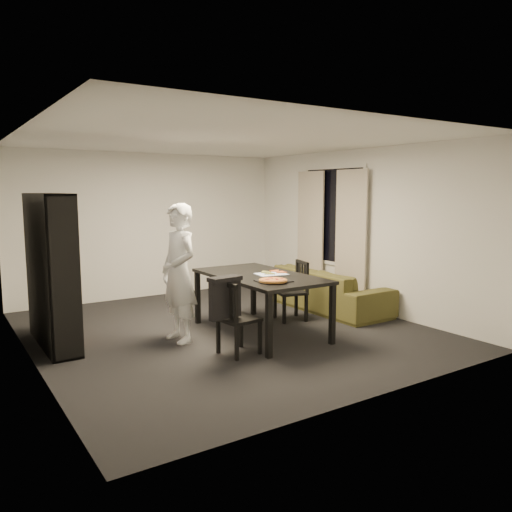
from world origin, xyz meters
TOP-DOWN VIEW (x-y plane):
  - room at (0.00, 0.00)m, footprint 5.01×5.51m
  - window_pane at (2.48, 0.60)m, footprint 0.02×1.40m
  - window_frame at (2.48, 0.60)m, footprint 0.03×1.52m
  - curtain_left at (2.40, 0.08)m, footprint 0.03×0.70m
  - curtain_right at (2.40, 1.12)m, footprint 0.03×0.70m
  - bookshelf at (-2.16, 0.60)m, footprint 0.35×1.50m
  - dining_table at (0.31, -0.38)m, footprint 1.08×1.94m
  - chair_left at (-0.47, -0.98)m, footprint 0.46×0.46m
  - chair_right at (1.16, -0.07)m, footprint 0.50×0.50m
  - draped_jacket at (-0.59, -1.00)m, footprint 0.42×0.22m
  - person at (-0.75, -0.10)m, footprint 0.48×0.68m
  - baking_tray at (0.16, -0.90)m, footprint 0.42×0.35m
  - pepperoni_pizza at (0.12, -0.95)m, footprint 0.35×0.35m
  - kitchen_towel at (0.44, -0.45)m, footprint 0.44×0.36m
  - pizza_slices at (0.51, -0.38)m, footprint 0.44×0.40m
  - sofa at (2.01, 0.20)m, footprint 0.89×2.28m

SIDE VIEW (x-z plane):
  - sofa at x=2.01m, z-range 0.00..0.66m
  - chair_left at x=-0.47m, z-range 0.06..0.95m
  - chair_right at x=1.16m, z-range 0.06..0.95m
  - draped_jacket at x=-0.59m, z-range 0.49..0.98m
  - dining_table at x=0.31m, z-range 0.33..1.14m
  - kitchen_towel at x=0.44m, z-range 0.81..0.82m
  - baking_tray at x=0.16m, z-range 0.81..0.82m
  - pizza_slices at x=0.51m, z-range 0.82..0.83m
  - pepperoni_pizza at x=0.12m, z-range 0.82..0.85m
  - person at x=-0.75m, z-range 0.00..1.78m
  - bookshelf at x=-2.16m, z-range 0.00..1.90m
  - curtain_left at x=2.40m, z-range 0.02..2.27m
  - curtain_right at x=2.40m, z-range 0.02..2.27m
  - room at x=0.00m, z-range 0.00..2.60m
  - window_pane at x=2.48m, z-range 0.70..2.30m
  - window_frame at x=2.48m, z-range 0.64..2.36m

